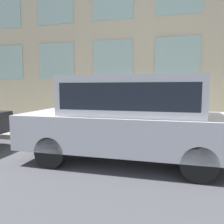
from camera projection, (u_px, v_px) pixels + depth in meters
name	position (u px, v px, depth m)	size (l,w,h in m)	color
ground_plane	(130.00, 148.00, 5.96)	(80.00, 80.00, 0.00)	#47474C
sidewalk	(138.00, 134.00, 7.41)	(3.03, 60.00, 0.15)	gray
building_facade	(145.00, 20.00, 8.55)	(0.33, 40.00, 8.55)	#C6B793
fire_hydrant	(122.00, 127.00, 6.32)	(0.36, 0.46, 0.71)	gray
person	(102.00, 109.00, 6.55)	(0.34, 0.22, 1.40)	#726651
parked_truck_silver_near	(129.00, 115.00, 4.79)	(1.80, 4.59, 1.88)	black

